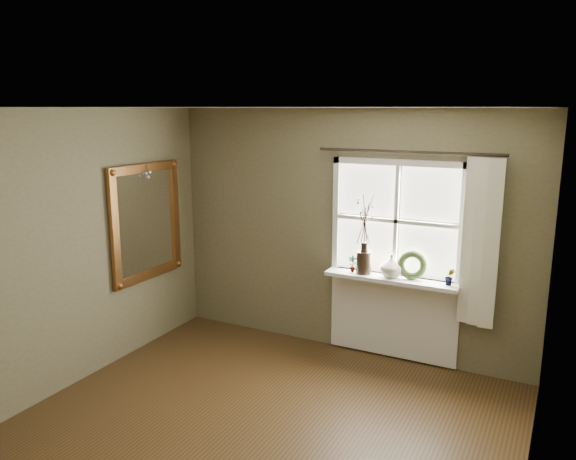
% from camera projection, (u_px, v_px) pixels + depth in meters
% --- Properties ---
extents(floor, '(4.50, 4.50, 0.00)m').
position_uv_depth(floor, '(234.00, 456.00, 4.28)').
color(floor, '#412A14').
rests_on(floor, ground).
extents(ceiling, '(4.50, 4.50, 0.00)m').
position_uv_depth(ceiling, '(226.00, 107.00, 3.72)').
color(ceiling, silver).
rests_on(ceiling, ground).
extents(wall_back, '(4.00, 0.10, 2.60)m').
position_uv_depth(wall_back, '(348.00, 232.00, 6.00)').
color(wall_back, '#6A6345').
rests_on(wall_back, ground).
extents(wall_left, '(0.10, 4.50, 2.60)m').
position_uv_depth(wall_left, '(33.00, 259.00, 4.91)').
color(wall_left, '#6A6345').
rests_on(wall_left, ground).
extents(wall_right, '(0.10, 4.50, 2.60)m').
position_uv_depth(wall_right, '(544.00, 349.00, 3.09)').
color(wall_right, '#6A6345').
rests_on(wall_right, ground).
extents(window_frame, '(1.36, 0.06, 1.24)m').
position_uv_depth(window_frame, '(396.00, 221.00, 5.66)').
color(window_frame, white).
rests_on(window_frame, wall_back).
extents(window_sill, '(1.36, 0.26, 0.04)m').
position_uv_depth(window_sill, '(391.00, 279.00, 5.68)').
color(window_sill, white).
rests_on(window_sill, wall_back).
extents(window_apron, '(1.36, 0.04, 0.88)m').
position_uv_depth(window_apron, '(392.00, 316.00, 5.87)').
color(window_apron, white).
rests_on(window_apron, ground).
extents(dark_jug, '(0.16, 0.16, 0.23)m').
position_uv_depth(dark_jug, '(364.00, 262.00, 5.79)').
color(dark_jug, black).
rests_on(dark_jug, window_sill).
extents(cream_vase, '(0.27, 0.27, 0.23)m').
position_uv_depth(cream_vase, '(391.00, 266.00, 5.66)').
color(cream_vase, silver).
rests_on(cream_vase, window_sill).
extents(wreath, '(0.31, 0.19, 0.30)m').
position_uv_depth(wreath, '(412.00, 268.00, 5.60)').
color(wreath, '#364820').
rests_on(wreath, window_sill).
extents(potted_plant_left, '(0.10, 0.08, 0.17)m').
position_uv_depth(potted_plant_left, '(352.00, 264.00, 5.85)').
color(potted_plant_left, '#364820').
rests_on(potted_plant_left, window_sill).
extents(potted_plant_right, '(0.11, 0.10, 0.17)m').
position_uv_depth(potted_plant_right, '(450.00, 277.00, 5.40)').
color(potted_plant_right, '#364820').
rests_on(potted_plant_right, window_sill).
extents(curtain, '(0.36, 0.12, 1.59)m').
position_uv_depth(curtain, '(481.00, 243.00, 5.22)').
color(curtain, beige).
rests_on(curtain, wall_back).
extents(curtain_rod, '(1.84, 0.03, 0.03)m').
position_uv_depth(curtain_rod, '(408.00, 152.00, 5.41)').
color(curtain_rod, black).
rests_on(curtain_rod, wall_back).
extents(gilt_mirror, '(0.10, 1.06, 1.26)m').
position_uv_depth(gilt_mirror, '(146.00, 222.00, 6.05)').
color(gilt_mirror, white).
rests_on(gilt_mirror, wall_left).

